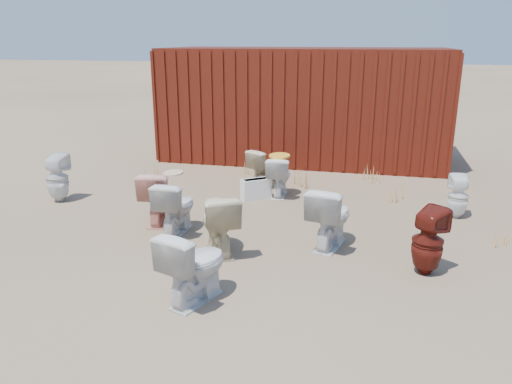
% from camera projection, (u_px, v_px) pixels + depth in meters
% --- Properties ---
extents(ground, '(100.00, 100.00, 0.00)m').
position_uv_depth(ground, '(246.00, 245.00, 6.55)').
color(ground, brown).
rests_on(ground, ground).
extents(shipping_container, '(6.00, 2.40, 2.40)m').
position_uv_depth(shipping_container, '(303.00, 104.00, 11.03)').
color(shipping_container, '#48150C').
rests_on(shipping_container, ground).
extents(toilet_front_a, '(0.46, 0.76, 0.75)m').
position_uv_depth(toilet_front_a, '(176.00, 207.00, 6.87)').
color(toilet_front_a, silver).
rests_on(toilet_front_a, ground).
extents(toilet_front_pink, '(0.53, 0.82, 0.79)m').
position_uv_depth(toilet_front_pink, '(159.00, 197.00, 7.25)').
color(toilet_front_pink, '#E99986').
rests_on(toilet_front_pink, ground).
extents(toilet_front_c, '(0.68, 0.88, 0.79)m').
position_uv_depth(toilet_front_c, '(195.00, 265.00, 5.06)').
color(toilet_front_c, silver).
rests_on(toilet_front_c, ground).
extents(toilet_front_maroon, '(0.50, 0.50, 0.79)m').
position_uv_depth(toilet_front_maroon, '(428.00, 241.00, 5.66)').
color(toilet_front_maroon, '#5C170F').
rests_on(toilet_front_maroon, ground).
extents(toilet_front_e, '(0.63, 0.89, 0.82)m').
position_uv_depth(toilet_front_e, '(330.00, 217.00, 6.40)').
color(toilet_front_e, silver).
rests_on(toilet_front_e, ground).
extents(toilet_back_a, '(0.37, 0.38, 0.80)m').
position_uv_depth(toilet_back_a, '(57.00, 178.00, 8.20)').
color(toilet_back_a, white).
rests_on(toilet_back_a, ground).
extents(toilet_back_beige_left, '(0.75, 0.89, 0.79)m').
position_uv_depth(toilet_back_beige_left, '(219.00, 223.00, 6.22)').
color(toilet_back_beige_left, beige).
rests_on(toilet_back_beige_left, ground).
extents(toilet_back_beige_right, '(0.69, 0.78, 0.70)m').
position_uv_depth(toilet_back_beige_right, '(266.00, 168.00, 9.03)').
color(toilet_back_beige_right, beige).
rests_on(toilet_back_beige_right, ground).
extents(toilet_back_yellowlid, '(0.41, 0.69, 0.69)m').
position_uv_depth(toilet_back_yellowlid, '(279.00, 176.00, 8.50)').
color(toilet_back_yellowlid, white).
rests_on(toilet_back_yellowlid, ground).
extents(toilet_back_e, '(0.32, 0.33, 0.66)m').
position_uv_depth(toilet_back_e, '(458.00, 196.00, 7.46)').
color(toilet_back_e, white).
rests_on(toilet_back_e, ground).
extents(yellow_lid, '(0.35, 0.44, 0.02)m').
position_uv_depth(yellow_lid, '(280.00, 156.00, 8.40)').
color(yellow_lid, gold).
rests_on(yellow_lid, toilet_back_yellowlid).
extents(loose_tank, '(0.52, 0.46, 0.35)m').
position_uv_depth(loose_tank, '(256.00, 189.00, 8.37)').
color(loose_tank, white).
rests_on(loose_tank, ground).
extents(loose_lid_near, '(0.38, 0.50, 0.02)m').
position_uv_depth(loose_lid_near, '(173.00, 173.00, 10.01)').
color(loose_lid_near, beige).
rests_on(loose_lid_near, ground).
extents(loose_lid_far, '(0.53, 0.58, 0.02)m').
position_uv_depth(loose_lid_far, '(216.00, 203.00, 8.19)').
color(loose_lid_far, '#B9B186').
rests_on(loose_lid_far, ground).
extents(weed_clump_a, '(0.36, 0.36, 0.30)m').
position_uv_depth(weed_clump_a, '(155.00, 174.00, 9.37)').
color(weed_clump_a, tan).
rests_on(weed_clump_a, ground).
extents(weed_clump_b, '(0.32, 0.32, 0.30)m').
position_uv_depth(weed_clump_b, '(302.00, 179.00, 9.09)').
color(weed_clump_b, tan).
rests_on(weed_clump_b, ground).
extents(weed_clump_c, '(0.36, 0.36, 0.32)m').
position_uv_depth(weed_clump_c, '(394.00, 191.00, 8.33)').
color(weed_clump_c, tan).
rests_on(weed_clump_c, ground).
extents(weed_clump_d, '(0.30, 0.30, 0.28)m').
position_uv_depth(weed_clump_d, '(251.00, 167.00, 9.93)').
color(weed_clump_d, tan).
rests_on(weed_clump_d, ground).
extents(weed_clump_e, '(0.34, 0.34, 0.27)m').
position_uv_depth(weed_clump_e, '(371.00, 175.00, 9.42)').
color(weed_clump_e, tan).
rests_on(weed_clump_e, ground).
extents(weed_clump_f, '(0.28, 0.28, 0.21)m').
position_uv_depth(weed_clump_f, '(505.00, 239.00, 6.46)').
color(weed_clump_f, tan).
rests_on(weed_clump_f, ground).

